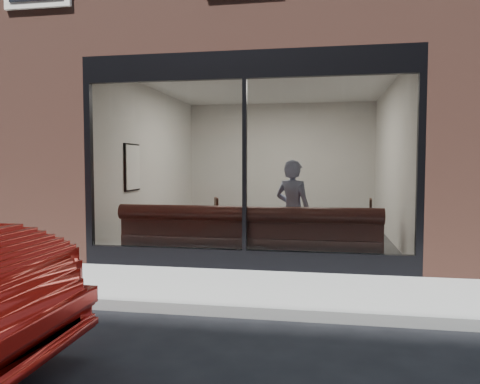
% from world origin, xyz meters
% --- Properties ---
extents(ground, '(120.00, 120.00, 0.00)m').
position_xyz_m(ground, '(0.00, 0.00, 0.00)').
color(ground, black).
rests_on(ground, ground).
extents(sidewalk_near, '(40.00, 2.00, 0.01)m').
position_xyz_m(sidewalk_near, '(0.00, 1.00, 0.01)').
color(sidewalk_near, gray).
rests_on(sidewalk_near, ground).
extents(kerb_near, '(40.00, 0.10, 0.12)m').
position_xyz_m(kerb_near, '(0.00, -0.05, 0.06)').
color(kerb_near, gray).
rests_on(kerb_near, ground).
extents(host_building_pier_left, '(2.50, 12.00, 3.20)m').
position_xyz_m(host_building_pier_left, '(-3.75, 8.00, 1.60)').
color(host_building_pier_left, brown).
rests_on(host_building_pier_left, ground).
extents(host_building_pier_right, '(2.50, 12.00, 3.20)m').
position_xyz_m(host_building_pier_right, '(3.75, 8.00, 1.60)').
color(host_building_pier_right, brown).
rests_on(host_building_pier_right, ground).
extents(host_building_backfill, '(5.00, 6.00, 3.20)m').
position_xyz_m(host_building_backfill, '(0.00, 11.00, 1.60)').
color(host_building_backfill, brown).
rests_on(host_building_backfill, ground).
extents(cafe_floor, '(6.00, 6.00, 0.00)m').
position_xyz_m(cafe_floor, '(0.00, 5.00, 0.02)').
color(cafe_floor, '#2D2D30').
rests_on(cafe_floor, ground).
extents(cafe_ceiling, '(6.00, 6.00, 0.00)m').
position_xyz_m(cafe_ceiling, '(0.00, 5.00, 3.19)').
color(cafe_ceiling, white).
rests_on(cafe_ceiling, host_building_upper).
extents(cafe_wall_back, '(5.00, 0.00, 5.00)m').
position_xyz_m(cafe_wall_back, '(0.00, 7.99, 1.60)').
color(cafe_wall_back, silver).
rests_on(cafe_wall_back, ground).
extents(cafe_wall_left, '(0.00, 6.00, 6.00)m').
position_xyz_m(cafe_wall_left, '(-2.49, 5.00, 1.60)').
color(cafe_wall_left, silver).
rests_on(cafe_wall_left, ground).
extents(cafe_wall_right, '(0.00, 6.00, 6.00)m').
position_xyz_m(cafe_wall_right, '(2.49, 5.00, 1.60)').
color(cafe_wall_right, silver).
rests_on(cafe_wall_right, ground).
extents(storefront_kick, '(5.00, 0.10, 0.30)m').
position_xyz_m(storefront_kick, '(0.00, 2.05, 0.15)').
color(storefront_kick, black).
rests_on(storefront_kick, ground).
extents(storefront_header, '(5.00, 0.10, 0.40)m').
position_xyz_m(storefront_header, '(0.00, 2.05, 3.00)').
color(storefront_header, black).
rests_on(storefront_header, host_building_upper).
extents(storefront_mullion, '(0.06, 0.10, 2.50)m').
position_xyz_m(storefront_mullion, '(0.00, 2.05, 1.55)').
color(storefront_mullion, black).
rests_on(storefront_mullion, storefront_kick).
extents(storefront_glass, '(4.80, 0.00, 4.80)m').
position_xyz_m(storefront_glass, '(0.00, 2.02, 1.55)').
color(storefront_glass, white).
rests_on(storefront_glass, storefront_kick).
extents(banquette, '(4.00, 0.55, 0.45)m').
position_xyz_m(banquette, '(0.00, 2.45, 0.23)').
color(banquette, '#341813').
rests_on(banquette, cafe_floor).
extents(person, '(0.70, 0.60, 1.64)m').
position_xyz_m(person, '(0.66, 2.76, 0.82)').
color(person, '#A0ACD3').
rests_on(person, cafe_floor).
extents(cafe_table_left, '(0.69, 0.69, 0.04)m').
position_xyz_m(cafe_table_left, '(-0.46, 3.04, 0.74)').
color(cafe_table_left, '#311C13').
rests_on(cafe_table_left, cafe_floor).
extents(cafe_table_right, '(0.78, 0.78, 0.04)m').
position_xyz_m(cafe_table_right, '(0.64, 3.54, 0.74)').
color(cafe_table_right, '#311C13').
rests_on(cafe_table_right, cafe_floor).
extents(cafe_chair_left, '(0.47, 0.47, 0.04)m').
position_xyz_m(cafe_chair_left, '(-0.97, 3.56, 0.24)').
color(cafe_chair_left, '#311C13').
rests_on(cafe_chair_left, cafe_floor).
extents(cafe_chair_right, '(0.48, 0.48, 0.04)m').
position_xyz_m(cafe_chair_right, '(1.78, 3.82, 0.24)').
color(cafe_chair_right, '#311C13').
rests_on(cafe_chair_right, cafe_floor).
extents(wall_poster, '(0.02, 0.63, 0.84)m').
position_xyz_m(wall_poster, '(-2.45, 3.76, 1.50)').
color(wall_poster, white).
rests_on(wall_poster, cafe_wall_left).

